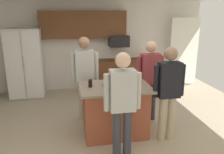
# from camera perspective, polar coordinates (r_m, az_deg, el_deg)

# --- Properties ---
(floor) EXTENTS (7.04, 7.04, 0.00)m
(floor) POSITION_cam_1_polar(r_m,az_deg,el_deg) (4.75, 0.76, -12.87)
(floor) COLOR #B7A88E
(floor) RESTS_ON ground
(back_wall) EXTENTS (6.40, 0.10, 2.60)m
(back_wall) POSITION_cam_1_polar(r_m,az_deg,el_deg) (7.00, -3.69, 7.79)
(back_wall) COLOR white
(back_wall) RESTS_ON ground
(french_door_window_panel) EXTENTS (0.90, 0.06, 2.00)m
(french_door_window_panel) POSITION_cam_1_polar(r_m,az_deg,el_deg) (7.42, 17.20, 6.02)
(french_door_window_panel) COLOR white
(french_door_window_panel) RESTS_ON ground
(cabinet_run_upper) EXTENTS (2.40, 0.38, 0.75)m
(cabinet_run_upper) POSITION_cam_1_polar(r_m,az_deg,el_deg) (6.71, -7.06, 12.71)
(cabinet_run_upper) COLOR brown
(cabinet_run_lower) EXTENTS (1.80, 0.63, 0.90)m
(cabinet_run_lower) POSITION_cam_1_polar(r_m,az_deg,el_deg) (6.96, 1.66, 0.62)
(cabinet_run_lower) COLOR brown
(cabinet_run_lower) RESTS_ON ground
(refrigerator) EXTENTS (0.91, 0.76, 1.86)m
(refrigerator) POSITION_cam_1_polar(r_m,az_deg,el_deg) (6.71, -20.42, 3.23)
(refrigerator) COLOR white
(refrigerator) RESTS_ON ground
(microwave_over_range) EXTENTS (0.56, 0.40, 0.32)m
(microwave_over_range) POSITION_cam_1_polar(r_m,az_deg,el_deg) (6.79, 1.69, 8.83)
(microwave_over_range) COLOR black
(kitchen_island) EXTENTS (1.30, 0.91, 0.96)m
(kitchen_island) POSITION_cam_1_polar(r_m,az_deg,el_deg) (4.43, 0.71, -8.08)
(kitchen_island) COLOR #9E4C33
(kitchen_island) RESTS_ON ground
(person_guest_left) EXTENTS (0.57, 0.23, 1.71)m
(person_guest_left) POSITION_cam_1_polar(r_m,az_deg,el_deg) (4.17, 13.76, -2.70)
(person_guest_left) COLOR tan
(person_guest_left) RESTS_ON ground
(person_guest_by_door) EXTENTS (0.57, 0.23, 1.73)m
(person_guest_by_door) POSITION_cam_1_polar(r_m,az_deg,el_deg) (3.50, 2.59, -5.71)
(person_guest_by_door) COLOR #383842
(person_guest_by_door) RESTS_ON ground
(person_guest_right) EXTENTS (0.57, 0.24, 1.79)m
(person_guest_right) POSITION_cam_1_polar(r_m,az_deg,el_deg) (4.84, -6.66, 0.95)
(person_guest_right) COLOR tan
(person_guest_right) RESTS_ON ground
(person_host_foreground) EXTENTS (0.57, 0.23, 1.71)m
(person_host_foreground) POSITION_cam_1_polar(r_m,az_deg,el_deg) (4.88, 9.31, 0.30)
(person_host_foreground) COLOR #383842
(person_host_foreground) RESTS_ON ground
(glass_stout_tall) EXTENTS (0.07, 0.07, 0.14)m
(glass_stout_tall) POSITION_cam_1_polar(r_m,az_deg,el_deg) (4.20, -5.37, -1.55)
(glass_stout_tall) COLOR black
(glass_stout_tall) RESTS_ON kitchen_island
(tumbler_amber) EXTENTS (0.07, 0.07, 0.15)m
(tumbler_amber) POSITION_cam_1_polar(r_m,az_deg,el_deg) (4.22, 6.41, -1.49)
(tumbler_amber) COLOR black
(tumbler_amber) RESTS_ON kitchen_island
(mug_blue_stoneware) EXTENTS (0.13, 0.09, 0.10)m
(mug_blue_stoneware) POSITION_cam_1_polar(r_m,az_deg,el_deg) (3.94, -0.59, -3.04)
(mug_blue_stoneware) COLOR white
(mug_blue_stoneware) RESTS_ON kitchen_island
(glass_pilsner) EXTENTS (0.06, 0.06, 0.14)m
(glass_pilsner) POSITION_cam_1_polar(r_m,az_deg,el_deg) (4.00, 2.84, -2.47)
(glass_pilsner) COLOR black
(glass_pilsner) RESTS_ON kitchen_island
(serving_tray) EXTENTS (0.44, 0.30, 0.04)m
(serving_tray) POSITION_cam_1_polar(r_m,az_deg,el_deg) (4.25, 0.75, -2.01)
(serving_tray) COLOR #B7B7BC
(serving_tray) RESTS_ON kitchen_island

